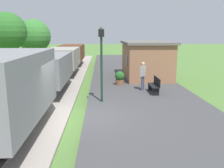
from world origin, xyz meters
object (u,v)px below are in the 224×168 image
object	(u,v)px
station_hut	(146,59)
tree_field_distant	(34,36)
tree_field_left	(7,32)
freight_train	(55,64)
person_waiting	(143,75)
potted_planter	(120,78)
lamp_post_near	(101,51)
bench_near_hut	(155,85)

from	to	relation	value
station_hut	tree_field_distant	xyz separation A→B (m)	(-11.61, 11.51, 1.70)
station_hut	tree_field_left	xyz separation A→B (m)	(-12.52, 5.56, 2.17)
station_hut	tree_field_distant	world-z (taller)	tree_field_distant
freight_train	person_waiting	distance (m)	6.58
potted_planter	tree_field_distant	xyz separation A→B (m)	(-9.36, 14.37, 2.63)
station_hut	person_waiting	size ratio (longest dim) A/B	3.39
lamp_post_near	person_waiting	bearing A→B (deg)	44.72
bench_near_hut	potted_planter	bearing A→B (deg)	127.58
person_waiting	lamp_post_near	size ratio (longest dim) A/B	0.46
station_hut	tree_field_distant	distance (m)	16.44
person_waiting	tree_field_left	xyz separation A→B (m)	(-11.52, 10.04, 2.64)
station_hut	tree_field_distant	size ratio (longest dim) A/B	1.08
potted_planter	lamp_post_near	world-z (taller)	lamp_post_near
lamp_post_near	tree_field_distant	world-z (taller)	tree_field_distant
station_hut	bench_near_hut	world-z (taller)	station_hut
freight_train	potted_planter	xyz separation A→B (m)	(4.54, -1.46, -0.76)
freight_train	potted_planter	distance (m)	4.83
lamp_post_near	tree_field_distant	distance (m)	20.17
tree_field_distant	potted_planter	bearing A→B (deg)	-56.92
lamp_post_near	tree_field_left	size ratio (longest dim) A/B	0.65
tree_field_left	potted_planter	bearing A→B (deg)	-39.36
bench_near_hut	lamp_post_near	xyz separation A→B (m)	(-3.05, -1.69, 2.08)
potted_planter	person_waiting	bearing A→B (deg)	-52.25
bench_near_hut	person_waiting	distance (m)	1.06
tree_field_distant	bench_near_hut	bearing A→B (deg)	-56.25
bench_near_hut	tree_field_distant	world-z (taller)	tree_field_distant
station_hut	potted_planter	size ratio (longest dim) A/B	6.33
freight_train	person_waiting	world-z (taller)	freight_train
bench_near_hut	tree_field_distant	xyz separation A→B (m)	(-11.19, 16.75, 2.63)
freight_train	person_waiting	bearing A→B (deg)	-28.00
person_waiting	potted_planter	distance (m)	2.11
person_waiting	lamp_post_near	world-z (taller)	lamp_post_near
bench_near_hut	person_waiting	bearing A→B (deg)	127.20
lamp_post_near	tree_field_left	world-z (taller)	tree_field_left
tree_field_left	person_waiting	bearing A→B (deg)	-41.08
bench_near_hut	lamp_post_near	world-z (taller)	lamp_post_near
potted_planter	tree_field_distant	size ratio (longest dim) A/B	0.17
potted_planter	freight_train	bearing A→B (deg)	162.20
person_waiting	lamp_post_near	distance (m)	3.84
bench_near_hut	person_waiting	world-z (taller)	person_waiting
tree_field_distant	lamp_post_near	bearing A→B (deg)	-66.19
lamp_post_near	tree_field_distant	bearing A→B (deg)	113.81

